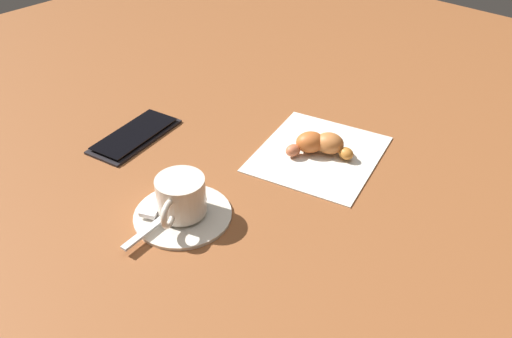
{
  "coord_description": "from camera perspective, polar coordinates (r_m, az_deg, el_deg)",
  "views": [
    {
      "loc": [
        -0.42,
        -0.4,
        0.45
      ],
      "look_at": [
        0.01,
        -0.01,
        0.02
      ],
      "focal_mm": 36.94,
      "sensor_mm": 36.0,
      "label": 1
    }
  ],
  "objects": [
    {
      "name": "teaspoon",
      "position": [
        0.68,
        -8.69,
        -4.16
      ],
      "size": [
        0.14,
        0.03,
        0.01
      ],
      "color": "silver",
      "rests_on": "saucer"
    },
    {
      "name": "cell_phone",
      "position": [
        0.85,
        -12.97,
        3.59
      ],
      "size": [
        0.16,
        0.09,
        0.01
      ],
      "color": "black",
      "rests_on": "ground"
    },
    {
      "name": "napkin",
      "position": [
        0.79,
        6.79,
        1.69
      ],
      "size": [
        0.23,
        0.21,
        0.0
      ],
      "primitive_type": "cube",
      "rotation": [
        0.0,
        0.0,
        0.24
      ],
      "color": "silver",
      "rests_on": "ground"
    },
    {
      "name": "espresso_cup",
      "position": [
        0.66,
        -8.18,
        -2.92
      ],
      "size": [
        0.08,
        0.06,
        0.05
      ],
      "color": "silver",
      "rests_on": "saucer"
    },
    {
      "name": "saucer",
      "position": [
        0.68,
        -7.94,
        -4.81
      ],
      "size": [
        0.13,
        0.13,
        0.01
      ],
      "primitive_type": "cylinder",
      "color": "silver",
      "rests_on": "ground"
    },
    {
      "name": "sugar_packet",
      "position": [
        0.69,
        -10.58,
        -3.4
      ],
      "size": [
        0.07,
        0.05,
        0.01
      ],
      "primitive_type": "cube",
      "rotation": [
        0.0,
        0.0,
        3.56
      ],
      "color": "white",
      "rests_on": "saucer"
    },
    {
      "name": "ground_plane",
      "position": [
        0.73,
        -1.23,
        -1.45
      ],
      "size": [
        1.8,
        1.8,
        0.0
      ],
      "primitive_type": "plane",
      "color": "brown"
    },
    {
      "name": "croissant",
      "position": [
        0.79,
        6.92,
        2.71
      ],
      "size": [
        0.08,
        0.09,
        0.03
      ],
      "color": "#C0732A",
      "rests_on": "napkin"
    }
  ]
}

